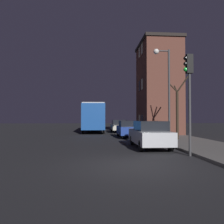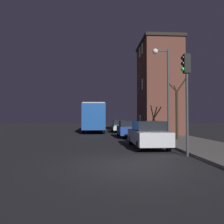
% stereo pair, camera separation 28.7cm
% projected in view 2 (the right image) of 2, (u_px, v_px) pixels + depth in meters
% --- Properties ---
extents(ground_plane, '(120.00, 120.00, 0.00)m').
position_uv_depth(ground_plane, '(130.00, 166.00, 8.18)').
color(ground_plane, black).
extents(brick_building, '(3.97, 5.60, 9.72)m').
position_uv_depth(brick_building, '(159.00, 87.00, 23.20)').
color(brick_building, brown).
rests_on(brick_building, sidewalk).
extents(streetlamp, '(1.16, 0.38, 6.46)m').
position_uv_depth(streetlamp, '(164.00, 81.00, 15.12)').
color(streetlamp, '#38383A').
rests_on(streetlamp, sidewalk).
extents(traffic_light, '(0.43, 0.24, 4.80)m').
position_uv_depth(traffic_light, '(186.00, 83.00, 10.24)').
color(traffic_light, '#38383A').
rests_on(traffic_light, ground).
extents(bare_tree, '(1.34, 1.35, 4.95)m').
position_uv_depth(bare_tree, '(177.00, 109.00, 16.78)').
color(bare_tree, '#2D2319').
rests_on(bare_tree, sidewalk).
extents(bus, '(2.53, 10.00, 3.45)m').
position_uv_depth(bus, '(95.00, 116.00, 27.72)').
color(bus, '#194793').
rests_on(bus, ground).
extents(car_near_lane, '(1.79, 4.45, 1.60)m').
position_uv_depth(car_near_lane, '(148.00, 134.00, 12.99)').
color(car_near_lane, '#B7BABF').
rests_on(car_near_lane, ground).
extents(car_mid_lane, '(1.84, 3.86, 1.52)m').
position_uv_depth(car_mid_lane, '(128.00, 129.00, 19.81)').
color(car_mid_lane, navy).
rests_on(car_mid_lane, ground).
extents(car_far_lane, '(1.80, 4.35, 1.52)m').
position_uv_depth(car_far_lane, '(120.00, 126.00, 26.69)').
color(car_far_lane, beige).
rests_on(car_far_lane, ground).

